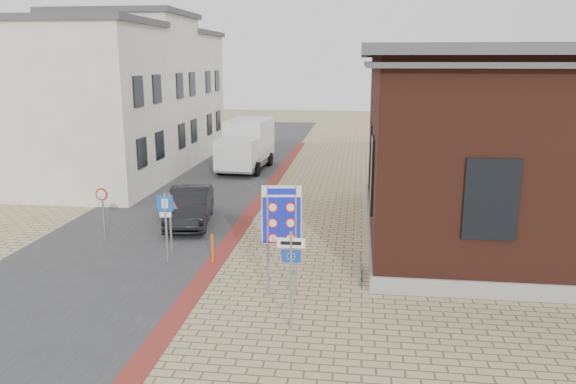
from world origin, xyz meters
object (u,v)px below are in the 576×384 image
at_px(essen_sign, 291,266).
at_px(parking_sign, 166,216).
at_px(sedan, 190,206).
at_px(box_truck, 246,145).
at_px(bollard, 212,249).
at_px(border_sign, 282,217).

height_order(essen_sign, parking_sign, essen_sign).
height_order(sedan, essen_sign, essen_sign).
xyz_separation_m(box_truck, essen_sign, (5.10, -20.04, 0.14)).
height_order(box_truck, bollard, box_truck).
bearing_deg(parking_sign, box_truck, 83.91).
bearing_deg(bollard, box_truck, 97.37).
xyz_separation_m(border_sign, parking_sign, (-4.00, 2.09, -0.71)).
bearing_deg(box_truck, border_sign, -71.92).
bearing_deg(bollard, parking_sign, -171.78).
bearing_deg(sedan, box_truck, 80.21).
distance_m(box_truck, bollard, 15.90).
bearing_deg(sedan, bollard, -74.25).
height_order(box_truck, border_sign, border_sign).
relative_size(sedan, border_sign, 1.40).
relative_size(sedan, parking_sign, 1.90).
bearing_deg(border_sign, essen_sign, -83.68).
height_order(essen_sign, bollard, essen_sign).
bearing_deg(box_truck, parking_sign, -84.07).
bearing_deg(bollard, essen_sign, -54.50).
bearing_deg(essen_sign, border_sign, 102.99).
distance_m(border_sign, parking_sign, 4.57).
relative_size(box_truck, essen_sign, 2.31).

